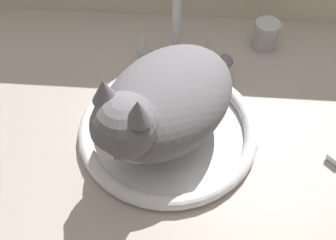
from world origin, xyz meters
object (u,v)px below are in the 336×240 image
cat (160,105)px  metal_jar (265,35)px  sink_basin (168,129)px  faucet (176,28)px

cat → metal_jar: 38.43cm
metal_jar → cat: bearing=-126.3°
metal_jar → sink_basin: bearing=-126.5°
faucet → metal_jar: size_ratio=3.37×
faucet → cat: size_ratio=0.62×
sink_basin → cat: bearing=-123.1°
cat → metal_jar: cat is taller
sink_basin → metal_jar: metal_jar is taller
sink_basin → metal_jar: (21.16, 28.57, 2.13)cm
faucet → metal_jar: faucet is taller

